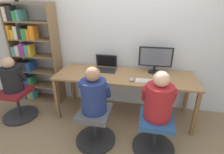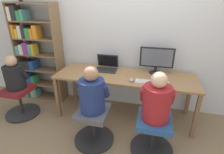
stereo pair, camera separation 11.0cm
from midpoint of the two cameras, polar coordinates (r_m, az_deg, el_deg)
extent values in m
plane|color=#846B4C|center=(2.81, 1.54, -16.02)|extent=(14.00, 14.00, 0.00)
cube|color=silver|center=(2.95, 4.41, 13.94)|extent=(10.00, 0.05, 2.60)
cube|color=olive|center=(2.73, 2.95, 0.37)|extent=(2.16, 0.69, 0.03)
cube|color=brown|center=(2.96, -18.64, -6.93)|extent=(0.05, 0.05, 0.70)
cube|color=brown|center=(2.70, 24.52, -11.11)|extent=(0.05, 0.05, 0.70)
cube|color=brown|center=(3.43, -13.81, -1.94)|extent=(0.05, 0.05, 0.70)
cube|color=brown|center=(3.21, 22.39, -5.00)|extent=(0.05, 0.05, 0.70)
cylinder|color=black|center=(2.89, 12.51, 1.63)|extent=(0.20, 0.20, 0.01)
cylinder|color=black|center=(2.87, 12.60, 2.59)|extent=(0.04, 0.04, 0.09)
cube|color=black|center=(2.80, 12.96, 6.41)|extent=(0.52, 0.02, 0.31)
cube|color=slate|center=(2.79, 12.96, 6.34)|extent=(0.47, 0.01, 0.27)
cube|color=#2D2D30|center=(2.89, -3.45, 2.26)|extent=(0.36, 0.22, 0.02)
cube|color=black|center=(2.89, -3.45, 2.48)|extent=(0.32, 0.17, 0.00)
cube|color=#2D2D30|center=(2.97, -2.86, 5.34)|extent=(0.36, 0.05, 0.22)
cube|color=black|center=(2.97, -2.88, 5.29)|extent=(0.32, 0.04, 0.19)
cube|color=silver|center=(2.52, 11.72, -1.56)|extent=(0.46, 0.13, 0.02)
cube|color=#BAB8AD|center=(2.51, 11.74, -1.29)|extent=(0.42, 0.10, 0.00)
ellipsoid|color=#99999E|center=(2.53, 5.20, -0.82)|extent=(0.07, 0.11, 0.03)
cylinder|color=#262628|center=(2.54, 11.92, -21.46)|extent=(0.55, 0.55, 0.04)
cylinder|color=#262628|center=(2.39, 12.37, -17.82)|extent=(0.05, 0.05, 0.39)
cube|color=#234C84|center=(2.25, 12.89, -13.38)|extent=(0.40, 0.44, 0.07)
cylinder|color=#262628|center=(2.61, -6.58, -19.52)|extent=(0.55, 0.55, 0.04)
cylinder|color=#262628|center=(2.47, -6.81, -15.89)|extent=(0.05, 0.05, 0.39)
cube|color=#4C4C51|center=(2.33, -7.09, -11.49)|extent=(0.40, 0.44, 0.07)
cylinder|color=maroon|center=(2.11, 13.50, -7.96)|extent=(0.32, 0.32, 0.43)
sphere|color=beige|center=(1.97, 14.31, -0.61)|extent=(0.18, 0.18, 0.18)
cylinder|color=maroon|center=(2.13, 9.50, -5.36)|extent=(0.09, 0.20, 0.25)
cylinder|color=maroon|center=(2.15, 17.72, -5.96)|extent=(0.09, 0.20, 0.25)
cylinder|color=navy|center=(2.19, -7.41, -6.20)|extent=(0.32, 0.32, 0.42)
sphere|color=#A87A56|center=(2.06, -7.84, 0.91)|extent=(0.18, 0.18, 0.18)
cylinder|color=navy|center=(2.26, -10.67, -3.66)|extent=(0.09, 0.20, 0.25)
cylinder|color=navy|center=(2.18, -3.19, -4.44)|extent=(0.09, 0.20, 0.25)
cube|color=brown|center=(3.72, -29.62, 6.49)|extent=(0.02, 0.28, 1.78)
cube|color=brown|center=(3.25, -18.40, 6.28)|extent=(0.02, 0.28, 1.78)
cube|color=brown|center=(3.80, -22.17, -6.28)|extent=(0.80, 0.27, 0.02)
cube|color=brown|center=(3.67, -22.87, -2.30)|extent=(0.80, 0.27, 0.02)
cube|color=brown|center=(3.56, -23.60, 1.94)|extent=(0.80, 0.27, 0.02)
cube|color=brown|center=(3.47, -24.38, 6.43)|extent=(0.80, 0.27, 0.02)
cube|color=brown|center=(3.41, -25.22, 11.11)|extent=(0.80, 0.27, 0.02)
cube|color=brown|center=(3.37, -26.10, 15.94)|extent=(0.80, 0.27, 0.02)
cube|color=brown|center=(3.35, -27.05, 20.84)|extent=(0.80, 0.27, 0.02)
cube|color=teal|center=(3.92, -27.21, -4.79)|extent=(0.06, 0.16, 0.16)
cube|color=#1E4C9E|center=(3.87, -26.34, -4.29)|extent=(0.07, 0.19, 0.23)
cube|color=gold|center=(3.85, -25.40, -4.47)|extent=(0.05, 0.23, 0.21)
cube|color=teal|center=(3.81, -24.85, -5.08)|extent=(0.06, 0.17, 0.16)
cube|color=teal|center=(3.80, -28.14, -0.62)|extent=(0.05, 0.16, 0.19)
cube|color=#1E4C9E|center=(3.76, -27.20, -0.60)|extent=(0.08, 0.17, 0.20)
cube|color=#1E4C9E|center=(3.72, -26.25, -1.10)|extent=(0.06, 0.16, 0.15)
cube|color=#2D8C47|center=(3.69, -25.35, -1.09)|extent=(0.06, 0.19, 0.15)
cube|color=#262628|center=(3.71, -28.94, 3.34)|extent=(0.04, 0.17, 0.16)
cube|color=#262628|center=(3.69, -27.91, 3.36)|extent=(0.07, 0.22, 0.16)
cube|color=#262628|center=(3.62, -27.02, 3.22)|extent=(0.08, 0.18, 0.16)
cube|color=#1E4C9E|center=(3.58, -25.73, 3.27)|extent=(0.08, 0.22, 0.16)
cube|color=teal|center=(3.64, -29.39, 7.65)|extent=(0.08, 0.22, 0.15)
cube|color=silver|center=(3.58, -28.60, 7.79)|extent=(0.07, 0.18, 0.18)
cube|color=#8C338C|center=(3.52, -27.52, 8.10)|extent=(0.09, 0.18, 0.22)
cube|color=teal|center=(3.46, -26.41, 7.89)|extent=(0.07, 0.17, 0.19)
cube|color=gold|center=(3.42, -25.65, 7.89)|extent=(0.04, 0.16, 0.20)
cube|color=orange|center=(3.57, -30.92, 12.54)|extent=(0.06, 0.16, 0.22)
cube|color=gold|center=(3.53, -29.98, 12.09)|extent=(0.06, 0.16, 0.16)
cube|color=silver|center=(3.50, -28.92, 12.69)|extent=(0.07, 0.21, 0.21)
cube|color=#262628|center=(3.47, -27.95, 12.75)|extent=(0.05, 0.22, 0.21)
cube|color=#2D8C47|center=(3.40, -27.09, 12.48)|extent=(0.08, 0.17, 0.18)
cube|color=orange|center=(3.38, -25.73, 12.61)|extent=(0.05, 0.24, 0.17)
cube|color=orange|center=(3.30, -25.11, 13.02)|extent=(0.08, 0.16, 0.23)
cube|color=silver|center=(3.54, -31.86, 17.12)|extent=(0.07, 0.16, 0.22)
cube|color=#262628|center=(3.48, -30.82, 17.44)|extent=(0.09, 0.16, 0.24)
cube|color=#2D8C47|center=(3.43, -29.50, 16.97)|extent=(0.07, 0.17, 0.16)
cube|color=teal|center=(3.42, -28.35, 17.33)|extent=(0.04, 0.23, 0.18)
cube|color=black|center=(3.35, -29.53, 20.78)|extent=(0.05, 0.03, 0.02)
cylinder|color=#262628|center=(3.42, -28.42, -10.92)|extent=(0.55, 0.55, 0.04)
cylinder|color=#262628|center=(3.31, -29.13, -7.83)|extent=(0.05, 0.05, 0.39)
cube|color=maroon|center=(3.21, -29.94, -4.28)|extent=(0.40, 0.44, 0.07)
cylinder|color=black|center=(3.12, -30.77, -0.61)|extent=(0.29, 0.29, 0.38)
sphere|color=tan|center=(3.04, -31.81, 4.01)|extent=(0.17, 0.17, 0.17)
cylinder|color=black|center=(3.23, -32.21, 0.88)|extent=(0.08, 0.18, 0.22)
cylinder|color=black|center=(3.05, -28.38, 0.53)|extent=(0.08, 0.18, 0.22)
camera|label=1|loc=(0.05, -91.21, -0.53)|focal=28.00mm
camera|label=2|loc=(0.05, 88.79, 0.53)|focal=28.00mm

